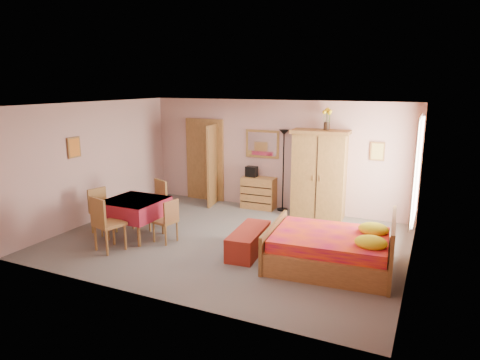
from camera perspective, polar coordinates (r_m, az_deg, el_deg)
The scene contains 23 objects.
floor at distance 8.38m, azimuth -1.50°, elevation -8.04°, with size 6.50×6.50×0.00m, color #69655D.
ceiling at distance 7.84m, azimuth -1.61°, elevation 10.01°, with size 6.50×6.50×0.00m, color brown.
wall_back at distance 10.27m, azimuth 4.67°, elevation 3.34°, with size 6.50×0.10×2.60m, color tan.
wall_front at distance 5.95m, azimuth -12.35°, elevation -3.93°, with size 6.50×0.10×2.60m, color tan.
wall_left at distance 9.87m, azimuth -18.72°, elevation 2.31°, with size 0.10×5.00×2.60m, color tan.
wall_right at distance 7.21m, azimuth 22.26°, elevation -1.65°, with size 0.10×5.00×2.60m, color tan.
doorway at distance 11.08m, azimuth -4.67°, elevation 2.59°, with size 1.06×0.12×2.15m, color #9E6B35.
window at distance 8.36m, azimuth 22.52°, elevation 1.26°, with size 0.08×1.40×1.95m, color white.
picture_left at distance 9.37m, azimuth -21.27°, elevation 4.07°, with size 0.04×0.32×0.42m, color orange.
picture_back at distance 9.66m, azimuth 17.86°, elevation 3.66°, with size 0.30×0.04×0.40m, color #D8BF59.
chest_of_drawers at distance 10.38m, azimuth 2.50°, elevation -1.72°, with size 0.81×0.40×0.76m, color #B0783B.
wall_mirror at distance 10.34m, azimuth 3.01°, elevation 4.83°, with size 0.85×0.04×0.67m, color white.
stereo at distance 10.35m, azimuth 1.56°, elevation 1.13°, with size 0.27×0.20×0.25m, color black.
floor_lamp at distance 10.11m, azimuth 5.78°, elevation 1.24°, with size 0.25×0.25×1.94m, color black.
wardrobe at distance 9.70m, azimuth 10.50°, elevation 0.75°, with size 1.26×0.65×1.98m, color olive.
sunflower_vase at distance 9.56m, azimuth 11.53°, elevation 7.99°, with size 0.19×0.19×0.48m, color yellow.
bed at distance 7.24m, azimuth 11.94°, elevation -7.81°, with size 2.01×1.58×0.93m, color #B81247.
bench at distance 7.76m, azimuth 1.19°, elevation -8.11°, with size 0.47×1.27×0.42m, color maroon.
dining_table at distance 8.68m, azimuth -13.76°, elevation -4.98°, with size 1.05×1.05×0.77m, color maroon.
chair_south at distance 8.10m, azimuth -17.02°, elevation -5.53°, with size 0.46×0.46×1.02m, color #9D6935.
chair_north at distance 9.15m, azimuth -11.56°, elevation -3.22°, with size 0.45×0.45×1.00m, color #AB763A.
chair_west at distance 9.08m, azimuth -17.76°, elevation -4.00°, with size 0.41×0.41×0.91m, color olive.
chair_east at distance 8.31m, azimuth -9.95°, elevation -5.36°, with size 0.38×0.38×0.84m, color olive.
Camera 1 is at (3.49, -7.01, 2.98)m, focal length 32.00 mm.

